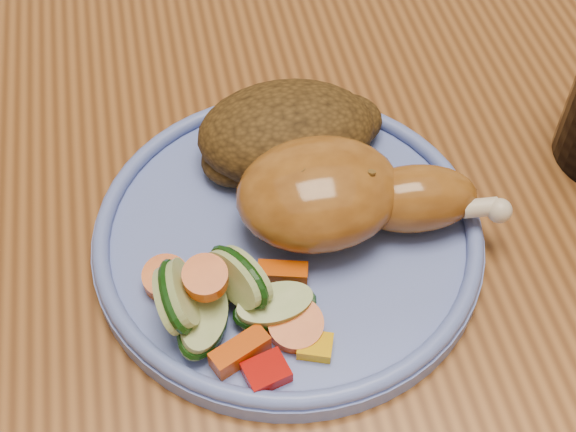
% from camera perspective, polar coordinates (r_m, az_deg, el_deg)
% --- Properties ---
extents(dining_table, '(0.90, 1.40, 0.75)m').
position_cam_1_polar(dining_table, '(0.65, 6.84, 4.34)').
color(dining_table, brown).
rests_on(dining_table, ground).
extents(plate, '(0.23, 0.23, 0.01)m').
position_cam_1_polar(plate, '(0.48, 0.00, -1.56)').
color(plate, '#5A70C1').
rests_on(plate, dining_table).
extents(plate_rim, '(0.23, 0.23, 0.01)m').
position_cam_1_polar(plate_rim, '(0.47, 0.00, -0.76)').
color(plate_rim, '#5A70C1').
rests_on(plate_rim, plate).
extents(chicken_leg, '(0.16, 0.08, 0.05)m').
position_cam_1_polar(chicken_leg, '(0.47, 3.87, 1.54)').
color(chicken_leg, '#975B1F').
rests_on(chicken_leg, plate).
extents(rice_pilaf, '(0.12, 0.08, 0.05)m').
position_cam_1_polar(rice_pilaf, '(0.51, 0.14, 5.94)').
color(rice_pilaf, '#452E11').
rests_on(rice_pilaf, plate).
extents(vegetable_pile, '(0.10, 0.09, 0.05)m').
position_cam_1_polar(vegetable_pile, '(0.44, -4.49, -6.05)').
color(vegetable_pile, '#A50A05').
rests_on(vegetable_pile, plate).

